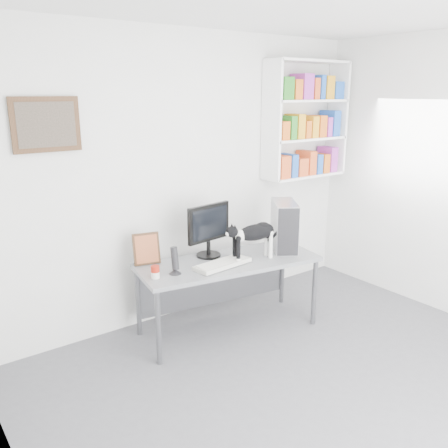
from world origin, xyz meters
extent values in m
cube|color=#595A5F|center=(0.00, 0.00, 0.01)|extent=(4.00, 4.00, 0.01)
cube|color=silver|center=(0.00, 2.00, 1.35)|extent=(4.00, 0.01, 2.70)
cube|color=silver|center=(-2.00, 0.00, 1.35)|extent=(0.01, 4.00, 2.70)
cube|color=white|center=(1.40, 1.85, 1.85)|extent=(1.03, 0.28, 1.24)
cube|color=#472916|center=(-1.30, 1.97, 1.90)|extent=(0.52, 0.04, 0.42)
cube|color=gray|center=(0.02, 1.40, 0.34)|extent=(1.71, 0.90, 0.68)
cube|color=black|center=(-0.06, 1.60, 0.93)|extent=(0.49, 0.28, 0.50)
cube|color=beige|center=(-0.11, 1.31, 0.70)|extent=(0.54, 0.25, 0.04)
cube|color=silver|center=(0.66, 1.36, 0.91)|extent=(0.43, 0.49, 0.46)
cylinder|color=black|center=(-0.53, 1.40, 0.80)|extent=(0.11, 0.11, 0.24)
cube|color=#472916|center=(-0.61, 1.75, 0.82)|extent=(0.25, 0.15, 0.29)
cylinder|color=#A21C0D|center=(-0.71, 1.41, 0.73)|extent=(0.09, 0.09, 0.10)
camera|label=1|loc=(-2.39, -1.81, 2.14)|focal=38.00mm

